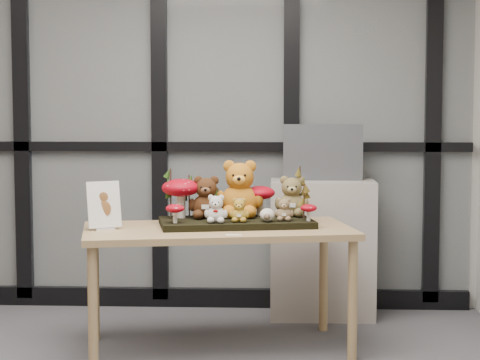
# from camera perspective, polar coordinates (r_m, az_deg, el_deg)

# --- Properties ---
(glass_partition) EXTENTS (4.90, 0.06, 2.78)m
(glass_partition) POSITION_cam_1_polar(r_m,az_deg,el_deg) (5.72, -9.81, 5.87)
(glass_partition) COLOR #2D383F
(glass_partition) RESTS_ON floor
(display_table) EXTENTS (1.53, 0.97, 0.66)m
(display_table) POSITION_cam_1_polar(r_m,az_deg,el_deg) (4.65, -1.46, -3.96)
(display_table) COLOR tan
(display_table) RESTS_ON floor
(diorama_tray) EXTENTS (0.88, 0.56, 0.04)m
(diorama_tray) POSITION_cam_1_polar(r_m,az_deg,el_deg) (4.70, -0.25, -2.81)
(diorama_tray) COLOR black
(diorama_tray) RESTS_ON display_table
(bear_pooh_yellow) EXTENTS (0.30, 0.28, 0.34)m
(bear_pooh_yellow) POSITION_cam_1_polar(r_m,az_deg,el_deg) (4.79, -0.02, -0.38)
(bear_pooh_yellow) COLOR orange
(bear_pooh_yellow) RESTS_ON diorama_tray
(bear_brown_medium) EXTENTS (0.23, 0.21, 0.26)m
(bear_brown_medium) POSITION_cam_1_polar(r_m,az_deg,el_deg) (4.73, -2.22, -0.99)
(bear_brown_medium) COLOR #402210
(bear_brown_medium) RESTS_ON diorama_tray
(bear_tan_back) EXTENTS (0.22, 0.21, 0.25)m
(bear_tan_back) POSITION_cam_1_polar(r_m,az_deg,el_deg) (4.83, 3.42, -0.92)
(bear_tan_back) COLOR olive
(bear_tan_back) RESTS_ON diorama_tray
(bear_small_yellow) EXTENTS (0.12, 0.12, 0.14)m
(bear_small_yellow) POSITION_cam_1_polar(r_m,az_deg,el_deg) (4.59, -0.05, -1.91)
(bear_small_yellow) COLOR #AD8325
(bear_small_yellow) RESTS_ON diorama_tray
(bear_white_bow) EXTENTS (0.14, 0.13, 0.16)m
(bear_white_bow) POSITION_cam_1_polar(r_m,az_deg,el_deg) (4.56, -1.58, -1.80)
(bear_white_bow) COLOR silver
(bear_white_bow) RESTS_ON diorama_tray
(bear_beige_small) EXTENTS (0.12, 0.11, 0.13)m
(bear_beige_small) POSITION_cam_1_polar(r_m,az_deg,el_deg) (4.64, 2.91, -1.86)
(bear_beige_small) COLOR olive
(bear_beige_small) RESTS_ON diorama_tray
(plush_cream_hedgehog) EXTENTS (0.07, 0.07, 0.08)m
(plush_cream_hedgehog) POSITION_cam_1_polar(r_m,az_deg,el_deg) (4.61, 1.79, -2.26)
(plush_cream_hedgehog) COLOR silver
(plush_cream_hedgehog) RESTS_ON diorama_tray
(mushroom_back_left) EXTENTS (0.21, 0.21, 0.24)m
(mushroom_back_left) POSITION_cam_1_polar(r_m,az_deg,el_deg) (4.76, -3.89, -1.08)
(mushroom_back_left) COLOR #9B0513
(mushroom_back_left) RESTS_ON diorama_tray
(mushroom_back_right) EXTENTS (0.17, 0.17, 0.18)m
(mushroom_back_right) POSITION_cam_1_polar(r_m,az_deg,el_deg) (4.84, 1.33, -1.28)
(mushroom_back_right) COLOR #9B0513
(mushroom_back_right) RESTS_ON diorama_tray
(mushroom_front_left) EXTENTS (0.10, 0.10, 0.11)m
(mushroom_front_left) POSITION_cam_1_polar(r_m,az_deg,el_deg) (4.56, -4.28, -2.15)
(mushroom_front_left) COLOR #9B0513
(mushroom_front_left) RESTS_ON diorama_tray
(mushroom_front_right) EXTENTS (0.09, 0.09, 0.10)m
(mushroom_front_right) POSITION_cam_1_polar(r_m,az_deg,el_deg) (4.64, 4.53, -2.09)
(mushroom_front_right) COLOR #9B0513
(mushroom_front_right) RESTS_ON diorama_tray
(sprig_green_far_left) EXTENTS (0.05, 0.05, 0.27)m
(sprig_green_far_left) POSITION_cam_1_polar(r_m,az_deg,el_deg) (4.75, -4.57, -0.88)
(sprig_green_far_left) COLOR black
(sprig_green_far_left) RESTS_ON diorama_tray
(sprig_green_mid_left) EXTENTS (0.05, 0.05, 0.23)m
(sprig_green_mid_left) POSITION_cam_1_polar(r_m,az_deg,el_deg) (4.81, -3.36, -1.03)
(sprig_green_mid_left) COLOR black
(sprig_green_mid_left) RESTS_ON diorama_tray
(sprig_dry_far_right) EXTENTS (0.05, 0.05, 0.28)m
(sprig_dry_far_right) POSITION_cam_1_polar(r_m,az_deg,el_deg) (4.84, 3.95, -0.73)
(sprig_dry_far_right) COLOR brown
(sprig_dry_far_right) RESTS_ON diorama_tray
(sprig_dry_mid_right) EXTENTS (0.05, 0.05, 0.19)m
(sprig_dry_mid_right) POSITION_cam_1_polar(r_m,az_deg,el_deg) (4.74, 4.22, -1.39)
(sprig_dry_mid_right) COLOR brown
(sprig_dry_mid_right) RESTS_ON diorama_tray
(sprig_green_centre) EXTENTS (0.05, 0.05, 0.16)m
(sprig_green_centre) POSITION_cam_1_polar(r_m,az_deg,el_deg) (4.84, -1.47, -1.45)
(sprig_green_centre) COLOR black
(sprig_green_centre) RESTS_ON diorama_tray
(sign_holder) EXTENTS (0.18, 0.13, 0.25)m
(sign_holder) POSITION_cam_1_polar(r_m,az_deg,el_deg) (4.61, -8.92, -1.82)
(sign_holder) COLOR silver
(sign_holder) RESTS_ON display_table
(label_card) EXTENTS (0.08, 0.03, 0.00)m
(label_card) POSITION_cam_1_polar(r_m,az_deg,el_deg) (4.37, -0.41, -3.62)
(label_card) COLOR white
(label_card) RESTS_ON display_table
(cabinet) EXTENTS (0.64, 0.37, 0.85)m
(cabinet) POSITION_cam_1_polar(r_m,az_deg,el_deg) (5.43, 5.42, -4.51)
(cabinet) COLOR #9D948C
(cabinet) RESTS_ON floor
(monitor) EXTENTS (0.49, 0.05, 0.35)m
(monitor) POSITION_cam_1_polar(r_m,az_deg,el_deg) (5.39, 5.46, 1.82)
(monitor) COLOR #4A4C51
(monitor) RESTS_ON cabinet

